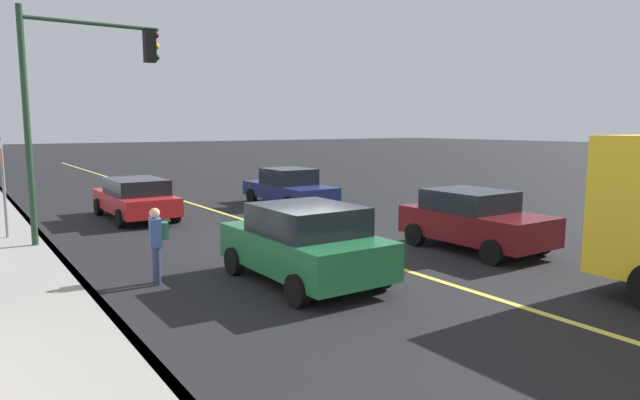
# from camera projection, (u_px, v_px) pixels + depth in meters

# --- Properties ---
(ground) EXTENTS (200.00, 200.00, 0.00)m
(ground) POSITION_uv_depth(u_px,v_px,m) (315.00, 242.00, 15.22)
(ground) COLOR black
(sidewalk_slab) EXTENTS (80.00, 2.60, 0.15)m
(sidewalk_slab) POSITION_uv_depth(u_px,v_px,m) (7.00, 282.00, 11.07)
(sidewalk_slab) COLOR gray
(sidewalk_slab) RESTS_ON ground
(curb_edge) EXTENTS (80.00, 0.16, 0.15)m
(curb_edge) POSITION_uv_depth(u_px,v_px,m) (72.00, 273.00, 11.75)
(curb_edge) COLOR slate
(curb_edge) RESTS_ON ground
(lane_stripe_center) EXTENTS (80.00, 0.16, 0.01)m
(lane_stripe_center) POSITION_uv_depth(u_px,v_px,m) (315.00, 242.00, 15.22)
(lane_stripe_center) COLOR #D8CC4C
(lane_stripe_center) RESTS_ON ground
(car_maroon) EXTENTS (3.85, 2.03, 1.54)m
(car_maroon) POSITION_uv_depth(u_px,v_px,m) (474.00, 219.00, 14.21)
(car_maroon) COLOR #591116
(car_maroon) RESTS_ON ground
(car_green) EXTENTS (3.94, 2.12, 1.61)m
(car_green) POSITION_uv_depth(u_px,v_px,m) (304.00, 242.00, 11.23)
(car_green) COLOR #1E6038
(car_green) RESTS_ON ground
(car_red) EXTENTS (4.62, 1.98, 1.42)m
(car_red) POSITION_uv_depth(u_px,v_px,m) (135.00, 198.00, 18.94)
(car_red) COLOR red
(car_red) RESTS_ON ground
(car_navy) EXTENTS (4.66, 2.01, 1.51)m
(car_navy) POSITION_uv_depth(u_px,v_px,m) (289.00, 187.00, 22.16)
(car_navy) COLOR navy
(car_navy) RESTS_ON ground
(pedestrian_with_backpack) EXTENTS (0.41, 0.42, 1.57)m
(pedestrian_with_backpack) POSITION_uv_depth(u_px,v_px,m) (157.00, 240.00, 11.10)
(pedestrian_with_backpack) COLOR #262D4C
(pedestrian_with_backpack) RESTS_ON ground
(traffic_light_mast) EXTENTS (0.28, 3.52, 6.15)m
(traffic_light_mast) POSITION_uv_depth(u_px,v_px,m) (78.00, 88.00, 14.34)
(traffic_light_mast) COLOR #1E3823
(traffic_light_mast) RESTS_ON ground
(street_sign_post) EXTENTS (0.60, 0.08, 2.90)m
(street_sign_post) POSITION_uv_depth(u_px,v_px,m) (3.00, 181.00, 14.94)
(street_sign_post) COLOR slate
(street_sign_post) RESTS_ON ground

